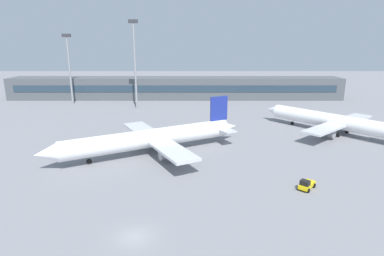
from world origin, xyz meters
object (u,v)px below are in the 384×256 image
airplane_near (149,139)px  floodlight_tower_east (68,64)px  floodlight_tower_west (134,60)px  airplane_mid (334,121)px  baggage_tug_yellow (306,184)px

airplane_near → floodlight_tower_east: floodlight_tower_east is taller
floodlight_tower_west → airplane_mid: bearing=-29.8°
baggage_tug_yellow → floodlight_tower_east: bearing=131.0°
floodlight_tower_west → floodlight_tower_east: (-26.87, 9.81, -2.24)m
airplane_near → floodlight_tower_east: bearing=123.1°
floodlight_tower_east → airplane_mid: bearing=-26.8°
baggage_tug_yellow → airplane_near: bearing=148.2°
baggage_tug_yellow → airplane_mid: bearing=60.2°
airplane_mid → floodlight_tower_west: floodlight_tower_west is taller
airplane_near → baggage_tug_yellow: bearing=-31.8°
baggage_tug_yellow → floodlight_tower_west: floodlight_tower_west is taller
airplane_near → airplane_mid: airplane_near is taller
airplane_mid → floodlight_tower_east: 94.95m
airplane_near → baggage_tug_yellow: size_ratio=11.04×
baggage_tug_yellow → floodlight_tower_west: 77.64m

